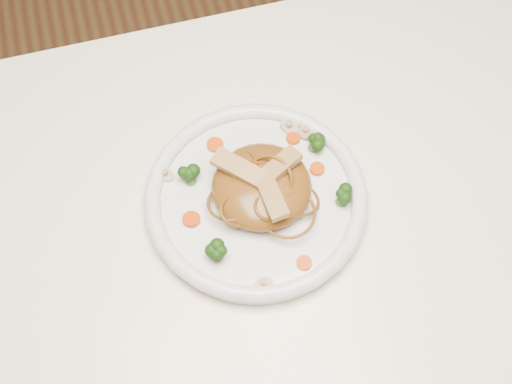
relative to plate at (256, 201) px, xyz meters
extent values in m
cube|color=white|center=(0.00, -0.09, -0.03)|extent=(1.20, 0.80, 0.04)
cylinder|color=brown|center=(0.54, 0.25, -0.40)|extent=(0.06, 0.06, 0.71)
cylinder|color=white|center=(0.00, 0.00, 0.00)|extent=(0.31, 0.31, 0.02)
ellipsoid|color=brown|center=(0.01, 0.00, 0.03)|extent=(0.15, 0.15, 0.04)
cube|color=tan|center=(0.03, 0.01, 0.05)|extent=(0.07, 0.05, 0.01)
cube|color=tan|center=(-0.01, 0.02, 0.05)|extent=(0.06, 0.07, 0.01)
cube|color=tan|center=(0.01, -0.02, 0.05)|extent=(0.03, 0.07, 0.01)
cylinder|color=red|center=(0.07, 0.07, 0.01)|extent=(0.02, 0.02, 0.00)
cylinder|color=red|center=(-0.08, -0.01, 0.01)|extent=(0.02, 0.02, 0.00)
cylinder|color=red|center=(0.08, 0.02, 0.01)|extent=(0.02, 0.02, 0.00)
cylinder|color=red|center=(-0.03, 0.08, 0.01)|extent=(0.02, 0.02, 0.00)
cylinder|color=red|center=(0.03, -0.10, 0.01)|extent=(0.02, 0.02, 0.00)
cylinder|color=tan|center=(-0.02, -0.11, 0.01)|extent=(0.02, 0.02, 0.01)
cylinder|color=tan|center=(0.09, 0.07, 0.01)|extent=(0.03, 0.03, 0.01)
cylinder|color=tan|center=(-0.10, 0.06, 0.01)|extent=(0.03, 0.03, 0.01)
cylinder|color=tan|center=(0.07, 0.09, 0.01)|extent=(0.04, 0.04, 0.01)
camera|label=1|loc=(-0.10, -0.36, 0.70)|focal=46.03mm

